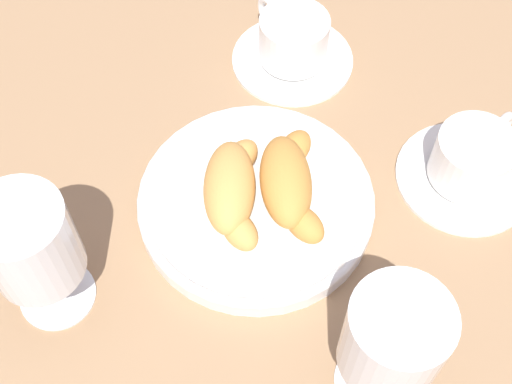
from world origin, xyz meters
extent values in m
plane|color=#997551|center=(0.00, 0.00, 0.00)|extent=(2.20, 2.20, 0.00)
cylinder|color=white|center=(0.03, 0.02, 0.01)|extent=(0.23, 0.23, 0.02)
torus|color=white|center=(0.03, 0.02, 0.02)|extent=(0.23, 0.23, 0.01)
ellipsoid|color=#D6994C|center=(0.04, 0.00, 0.04)|extent=(0.11, 0.08, 0.04)
ellipsoid|color=#D6994C|center=(0.08, 0.02, 0.04)|extent=(0.05, 0.05, 0.03)
ellipsoid|color=#D6994C|center=(0.00, -0.01, 0.04)|extent=(0.05, 0.04, 0.03)
ellipsoid|color=#CC893D|center=(0.02, 0.05, 0.04)|extent=(0.11, 0.09, 0.04)
ellipsoid|color=#CC893D|center=(0.05, 0.08, 0.04)|extent=(0.05, 0.05, 0.03)
ellipsoid|color=#CC893D|center=(-0.03, 0.04, 0.04)|extent=(0.05, 0.03, 0.03)
cylinder|color=white|center=(-0.08, 0.20, 0.00)|extent=(0.14, 0.14, 0.01)
cylinder|color=white|center=(-0.08, 0.20, 0.03)|extent=(0.08, 0.08, 0.05)
cylinder|color=#937A60|center=(-0.08, 0.20, 0.06)|extent=(0.07, 0.07, 0.01)
torus|color=white|center=(-0.12, 0.22, 0.04)|extent=(0.04, 0.02, 0.04)
cylinder|color=white|center=(-0.17, -0.01, 0.00)|extent=(0.14, 0.14, 0.01)
cylinder|color=white|center=(-0.17, -0.01, 0.03)|extent=(0.08, 0.08, 0.05)
cylinder|color=brown|center=(-0.17, -0.01, 0.06)|extent=(0.07, 0.07, 0.01)
torus|color=white|center=(-0.19, -0.05, 0.04)|extent=(0.03, 0.04, 0.04)
cylinder|color=white|center=(0.18, -0.11, 0.00)|extent=(0.07, 0.07, 0.01)
cylinder|color=white|center=(0.18, -0.11, 0.03)|extent=(0.01, 0.01, 0.05)
cylinder|color=white|center=(0.18, -0.11, 0.10)|extent=(0.08, 0.08, 0.08)
cylinder|color=gold|center=(0.18, -0.11, 0.10)|extent=(0.07, 0.07, 0.07)
cylinder|color=white|center=(0.15, 0.18, 0.00)|extent=(0.07, 0.07, 0.01)
cylinder|color=white|center=(0.15, 0.18, 0.03)|extent=(0.01, 0.01, 0.05)
cylinder|color=white|center=(0.15, 0.18, 0.10)|extent=(0.08, 0.08, 0.08)
cylinder|color=gold|center=(0.15, 0.18, 0.08)|extent=(0.07, 0.07, 0.05)
camera|label=1|loc=(0.36, 0.15, 0.57)|focal=48.51mm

